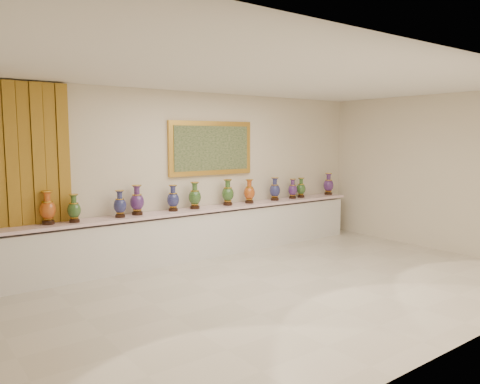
% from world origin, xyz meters
% --- Properties ---
extents(ground, '(8.00, 8.00, 0.00)m').
position_xyz_m(ground, '(0.00, 0.00, 0.00)').
color(ground, beige).
rests_on(ground, ground).
extents(room, '(8.00, 8.00, 8.00)m').
position_xyz_m(room, '(-2.48, 2.44, 1.58)').
color(room, beige).
rests_on(room, ground).
extents(counter, '(7.28, 0.48, 0.90)m').
position_xyz_m(counter, '(0.00, 2.27, 0.44)').
color(counter, white).
rests_on(counter, ground).
extents(vase_1, '(0.29, 0.29, 0.50)m').
position_xyz_m(vase_1, '(-2.61, 2.28, 1.12)').
color(vase_1, black).
rests_on(vase_1, counter).
extents(vase_2, '(0.24, 0.24, 0.43)m').
position_xyz_m(vase_2, '(-2.24, 2.22, 1.09)').
color(vase_2, black).
rests_on(vase_2, counter).
extents(vase_3, '(0.21, 0.21, 0.44)m').
position_xyz_m(vase_3, '(-1.52, 2.22, 1.10)').
color(vase_3, black).
rests_on(vase_3, counter).
extents(vase_4, '(0.27, 0.27, 0.50)m').
position_xyz_m(vase_4, '(-1.19, 2.29, 1.12)').
color(vase_4, black).
rests_on(vase_4, counter).
extents(vase_5, '(0.28, 0.28, 0.46)m').
position_xyz_m(vase_5, '(-0.52, 2.29, 1.10)').
color(vase_5, black).
rests_on(vase_5, counter).
extents(vase_6, '(0.26, 0.26, 0.48)m').
position_xyz_m(vase_6, '(-0.08, 2.28, 1.12)').
color(vase_6, black).
rests_on(vase_6, counter).
extents(vase_7, '(0.30, 0.30, 0.49)m').
position_xyz_m(vase_7, '(0.65, 2.28, 1.12)').
color(vase_7, black).
rests_on(vase_7, counter).
extents(vase_8, '(0.25, 0.25, 0.47)m').
position_xyz_m(vase_8, '(1.15, 2.26, 1.11)').
color(vase_8, black).
rests_on(vase_8, counter).
extents(vase_9, '(0.28, 0.28, 0.47)m').
position_xyz_m(vase_9, '(1.82, 2.27, 1.11)').
color(vase_9, black).
rests_on(vase_9, counter).
extents(vase_10, '(0.24, 0.24, 0.42)m').
position_xyz_m(vase_10, '(2.32, 2.27, 1.09)').
color(vase_10, black).
rests_on(vase_10, counter).
extents(vase_11, '(0.22, 0.22, 0.42)m').
position_xyz_m(vase_11, '(2.57, 2.28, 1.09)').
color(vase_11, black).
rests_on(vase_11, counter).
extents(vase_12, '(0.23, 0.23, 0.49)m').
position_xyz_m(vase_12, '(3.41, 2.27, 1.12)').
color(vase_12, black).
rests_on(vase_12, counter).
extents(label_card, '(0.10, 0.06, 0.00)m').
position_xyz_m(label_card, '(-0.62, 2.13, 0.90)').
color(label_card, white).
rests_on(label_card, counter).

